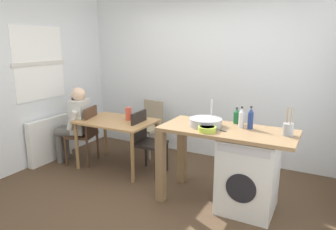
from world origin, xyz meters
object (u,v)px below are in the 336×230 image
object	(u,v)px
chair_spare_by_wall	(150,124)
washing_machine	(248,174)
chair_person_seat	(85,132)
vase	(128,114)
seated_person	(75,121)
utensil_crock	(288,129)
mixing_bowl	(207,129)
dining_table	(117,127)
bottle_squat_brown	(241,118)
bottle_clear_small	(251,119)
chair_opposite	(146,139)
bottle_tall_green	(237,116)

from	to	relation	value
chair_spare_by_wall	washing_machine	world-z (taller)	chair_spare_by_wall
chair_person_seat	vase	bearing A→B (deg)	-91.32
seated_person	utensil_crock	size ratio (longest dim) A/B	4.01
seated_person	utensil_crock	world-z (taller)	utensil_crock
mixing_bowl	vase	size ratio (longest dim) A/B	1.06
seated_person	dining_table	bearing A→B (deg)	-95.80
vase	chair_spare_by_wall	bearing A→B (deg)	93.61
chair_spare_by_wall	bottle_squat_brown	bearing A→B (deg)	158.28
chair_spare_by_wall	washing_machine	size ratio (longest dim) A/B	1.05
bottle_squat_brown	seated_person	bearing A→B (deg)	179.31
seated_person	vase	xyz separation A→B (m)	(0.85, 0.22, 0.16)
bottle_clear_small	chair_spare_by_wall	bearing A→B (deg)	153.69
chair_opposite	bottle_squat_brown	size ratio (longest dim) A/B	3.70
vase	seated_person	bearing A→B (deg)	-165.32
chair_person_seat	mixing_bowl	world-z (taller)	mixing_bowl
dining_table	bottle_tall_green	world-z (taller)	bottle_tall_green
bottle_squat_brown	utensil_crock	world-z (taller)	utensil_crock
chair_person_seat	bottle_tall_green	distance (m)	2.40
vase	washing_machine	bearing A→B (deg)	-11.62
seated_person	bottle_clear_small	distance (m)	2.72
chair_person_seat	bottle_squat_brown	size ratio (longest dim) A/B	3.70
bottle_squat_brown	chair_person_seat	bearing A→B (deg)	178.24
bottle_squat_brown	utensil_crock	size ratio (longest dim) A/B	0.81
chair_spare_by_wall	utensil_crock	bearing A→B (deg)	162.04
chair_opposite	seated_person	bearing A→B (deg)	-83.97
washing_machine	utensil_crock	world-z (taller)	utensil_crock
chair_spare_by_wall	bottle_tall_green	size ratio (longest dim) A/B	4.64
dining_table	chair_opposite	distance (m)	0.50
mixing_bowl	utensil_crock	bearing A→B (deg)	17.39
seated_person	utensil_crock	distance (m)	3.13
chair_opposite	washing_machine	size ratio (longest dim) A/B	1.05
bottle_squat_brown	bottle_clear_small	distance (m)	0.10
seated_person	vase	distance (m)	0.90
mixing_bowl	chair_spare_by_wall	bearing A→B (deg)	139.95
dining_table	vase	size ratio (longest dim) A/B	5.83
chair_person_seat	chair_opposite	world-z (taller)	same
bottle_squat_brown	mixing_bowl	bearing A→B (deg)	-130.79
bottle_clear_small	mixing_bowl	bearing A→B (deg)	-139.99
dining_table	bottle_tall_green	size ratio (longest dim) A/B	5.67
mixing_bowl	vase	bearing A→B (deg)	158.09
chair_spare_by_wall	bottle_clear_small	world-z (taller)	bottle_clear_small
mixing_bowl	vase	distance (m)	1.57
bottle_squat_brown	vase	distance (m)	1.77
bottle_clear_small	vase	xyz separation A→B (m)	(-1.84, 0.26, -0.20)
washing_machine	chair_spare_by_wall	bearing A→B (deg)	151.17
chair_spare_by_wall	vase	world-z (taller)	vase
seated_person	vase	size ratio (longest dim) A/B	6.36
mixing_bowl	bottle_squat_brown	bearing A→B (deg)	49.21
bottle_clear_small	bottle_squat_brown	bearing A→B (deg)	177.50
dining_table	chair_spare_by_wall	distance (m)	0.79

